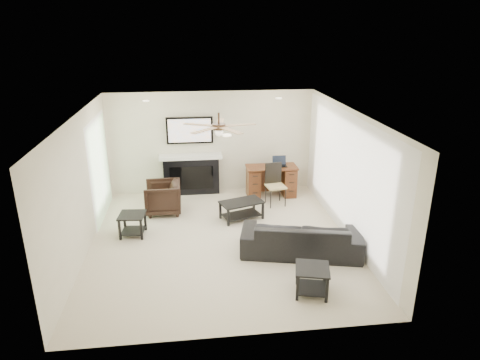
{
  "coord_description": "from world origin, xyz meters",
  "views": [
    {
      "loc": [
        -0.53,
        -7.44,
        3.98
      ],
      "look_at": [
        0.43,
        0.5,
        1.06
      ],
      "focal_mm": 32.0,
      "sensor_mm": 36.0,
      "label": 1
    }
  ],
  "objects": [
    {
      "name": "desk_chair",
      "position": [
        1.4,
        1.63,
        0.48
      ],
      "size": [
        0.48,
        0.5,
        0.97
      ],
      "primitive_type": "cube",
      "rotation": [
        0.0,
        0.0,
        0.15
      ],
      "color": "black",
      "rests_on": "ground"
    },
    {
      "name": "laptop",
      "position": [
        1.6,
        2.16,
        0.88
      ],
      "size": [
        0.33,
        0.24,
        0.23
      ],
      "primitive_type": "cube",
      "color": "black",
      "rests_on": "desk"
    },
    {
      "name": "fireplace_unit",
      "position": [
        -0.52,
        2.58,
        0.95
      ],
      "size": [
        1.52,
        0.34,
        1.91
      ],
      "primitive_type": "cube",
      "color": "black",
      "rests_on": "ground"
    },
    {
      "name": "room_shell",
      "position": [
        0.19,
        0.08,
        1.68
      ],
      "size": [
        5.5,
        5.54,
        2.52
      ],
      "color": "beige",
      "rests_on": "ground"
    },
    {
      "name": "end_table_near",
      "position": [
        1.27,
        -1.9,
        0.23
      ],
      "size": [
        0.63,
        0.63,
        0.45
      ],
      "primitive_type": "cube",
      "rotation": [
        0.0,
        0.0,
        -0.25
      ],
      "color": "black",
      "rests_on": "ground"
    },
    {
      "name": "armchair",
      "position": [
        -1.18,
        1.5,
        0.35
      ],
      "size": [
        0.79,
        0.76,
        0.71
      ],
      "primitive_type": "imported",
      "rotation": [
        0.0,
        0.0,
        -1.56
      ],
      "color": "black",
      "rests_on": "ground"
    },
    {
      "name": "sofa",
      "position": [
        1.42,
        -0.65,
        0.32
      ],
      "size": [
        2.31,
        1.32,
        0.64
      ],
      "primitive_type": "imported",
      "rotation": [
        0.0,
        0.0,
        2.91
      ],
      "color": "black",
      "rests_on": "ground"
    },
    {
      "name": "coffee_table",
      "position": [
        0.52,
        0.95,
        0.2
      ],
      "size": [
        1.01,
        0.76,
        0.4
      ],
      "primitive_type": "cube",
      "rotation": [
        0.0,
        0.0,
        0.33
      ],
      "color": "black",
      "rests_on": "ground"
    },
    {
      "name": "desk",
      "position": [
        1.4,
        2.18,
        0.38
      ],
      "size": [
        1.22,
        0.56,
        0.76
      ],
      "primitive_type": "cube",
      "color": "#3F1A0F",
      "rests_on": "ground"
    },
    {
      "name": "end_table_left",
      "position": [
        -1.73,
        0.45,
        0.23
      ],
      "size": [
        0.54,
        0.54,
        0.45
      ],
      "primitive_type": "cube",
      "rotation": [
        0.0,
        0.0,
        -0.09
      ],
      "color": "black",
      "rests_on": "ground"
    }
  ]
}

